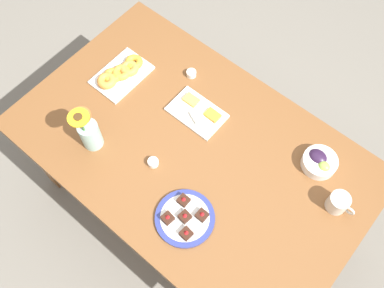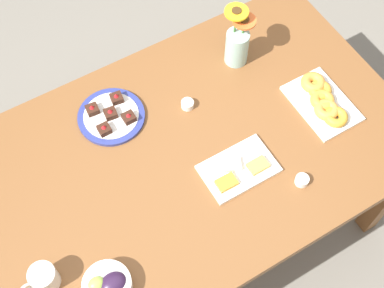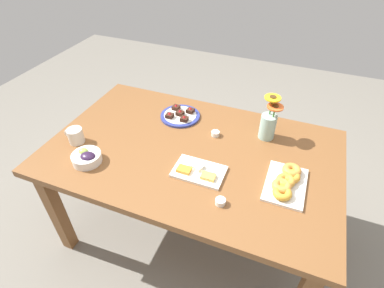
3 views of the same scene
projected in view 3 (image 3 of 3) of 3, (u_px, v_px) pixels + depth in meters
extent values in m
plane|color=slate|center=(192.00, 228.00, 2.14)|extent=(6.00, 6.00, 0.00)
cube|color=brown|center=(192.00, 152.00, 1.68)|extent=(1.60, 1.00, 0.04)
cube|color=brown|center=(314.00, 181.00, 2.01)|extent=(0.07, 0.07, 0.70)
cube|color=brown|center=(129.00, 133.00, 2.42)|extent=(0.07, 0.07, 0.70)
cube|color=brown|center=(57.00, 211.00, 1.82)|extent=(0.07, 0.07, 0.70)
cylinder|color=beige|center=(76.00, 136.00, 1.69)|extent=(0.09, 0.09, 0.09)
cylinder|color=brown|center=(74.00, 130.00, 1.67)|extent=(0.08, 0.08, 0.00)
torus|color=beige|center=(68.00, 134.00, 1.71)|extent=(0.05, 0.01, 0.05)
cylinder|color=white|center=(87.00, 158.00, 1.57)|extent=(0.15, 0.15, 0.05)
ellipsoid|color=#2D1938|center=(88.00, 157.00, 1.55)|extent=(0.08, 0.07, 0.04)
ellipsoid|color=#9EC14C|center=(83.00, 152.00, 1.58)|extent=(0.05, 0.05, 0.04)
cube|color=white|center=(199.00, 171.00, 1.52)|extent=(0.26, 0.17, 0.01)
cube|color=#EFB74C|center=(208.00, 176.00, 1.47)|extent=(0.07, 0.05, 0.02)
cube|color=white|center=(197.00, 166.00, 1.53)|extent=(0.08, 0.07, 0.02)
cube|color=orange|center=(184.00, 170.00, 1.51)|extent=(0.07, 0.05, 0.02)
cube|color=white|center=(285.00, 184.00, 1.45)|extent=(0.19, 0.28, 0.01)
torus|color=orange|center=(292.00, 170.00, 1.49)|extent=(0.11, 0.11, 0.04)
torus|color=gold|center=(291.00, 176.00, 1.46)|extent=(0.12, 0.12, 0.03)
torus|color=gold|center=(286.00, 181.00, 1.44)|extent=(0.12, 0.12, 0.04)
torus|color=gold|center=(281.00, 186.00, 1.41)|extent=(0.11, 0.11, 0.04)
torus|color=gold|center=(282.00, 193.00, 1.38)|extent=(0.09, 0.09, 0.03)
cylinder|color=white|center=(220.00, 202.00, 1.36)|extent=(0.05, 0.05, 0.03)
cylinder|color=#C68923|center=(221.00, 200.00, 1.36)|extent=(0.04, 0.04, 0.01)
cylinder|color=white|center=(215.00, 134.00, 1.76)|extent=(0.05, 0.05, 0.03)
cylinder|color=maroon|center=(215.00, 132.00, 1.75)|extent=(0.04, 0.04, 0.01)
cylinder|color=navy|center=(180.00, 116.00, 1.91)|extent=(0.25, 0.25, 0.01)
cylinder|color=white|center=(180.00, 116.00, 1.91)|extent=(0.21, 0.21, 0.01)
cube|color=#381E14|center=(184.00, 119.00, 1.85)|extent=(0.04, 0.04, 0.02)
cone|color=red|center=(184.00, 116.00, 1.83)|extent=(0.02, 0.02, 0.01)
cube|color=#381E14|center=(170.00, 116.00, 1.87)|extent=(0.04, 0.04, 0.02)
cone|color=red|center=(169.00, 113.00, 1.86)|extent=(0.02, 0.02, 0.01)
cube|color=#381E14|center=(190.00, 111.00, 1.92)|extent=(0.05, 0.05, 0.02)
cone|color=red|center=(190.00, 108.00, 1.90)|extent=(0.02, 0.02, 0.01)
cube|color=#381E14|center=(176.00, 108.00, 1.95)|extent=(0.05, 0.05, 0.02)
cone|color=red|center=(176.00, 105.00, 1.93)|extent=(0.02, 0.02, 0.01)
cube|color=#381E14|center=(180.00, 113.00, 1.90)|extent=(0.05, 0.05, 0.02)
cone|color=red|center=(180.00, 111.00, 1.88)|extent=(0.02, 0.02, 0.01)
cylinder|color=#99C1B7|center=(268.00, 127.00, 1.71)|extent=(0.09, 0.09, 0.15)
cylinder|color=#3D702D|center=(271.00, 106.00, 1.64)|extent=(0.01, 0.01, 0.10)
cylinder|color=yellow|center=(273.00, 98.00, 1.61)|extent=(0.09, 0.09, 0.01)
cylinder|color=#472D14|center=(273.00, 97.00, 1.60)|extent=(0.04, 0.04, 0.01)
cylinder|color=#3D702D|center=(274.00, 112.00, 1.63)|extent=(0.01, 0.01, 0.06)
cylinder|color=orange|center=(275.00, 107.00, 1.61)|extent=(0.09, 0.09, 0.01)
cylinder|color=#472D14|center=(276.00, 106.00, 1.61)|extent=(0.04, 0.04, 0.01)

